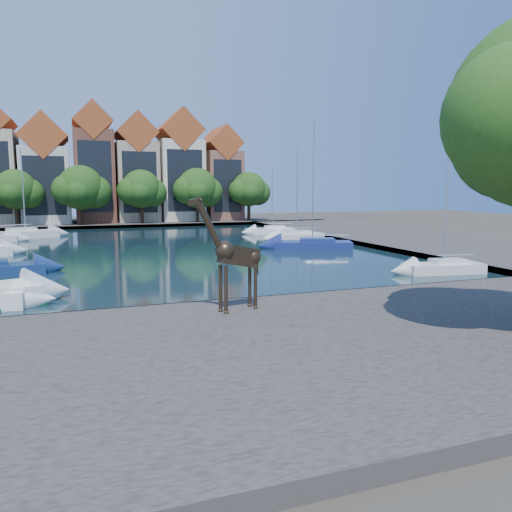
% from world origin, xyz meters
% --- Properties ---
extents(ground, '(160.00, 160.00, 0.00)m').
position_xyz_m(ground, '(0.00, 0.00, 0.00)').
color(ground, '#38332B').
rests_on(ground, ground).
extents(water_basin, '(38.00, 50.00, 0.08)m').
position_xyz_m(water_basin, '(0.00, 24.00, 0.04)').
color(water_basin, black).
rests_on(water_basin, ground).
extents(near_quay, '(50.00, 14.00, 0.50)m').
position_xyz_m(near_quay, '(0.00, -7.00, 0.25)').
color(near_quay, '#4B4541').
rests_on(near_quay, ground).
extents(far_quay, '(60.00, 16.00, 0.50)m').
position_xyz_m(far_quay, '(0.00, 56.00, 0.25)').
color(far_quay, '#4B4541').
rests_on(far_quay, ground).
extents(right_quay, '(14.00, 52.00, 0.50)m').
position_xyz_m(right_quay, '(25.00, 24.00, 0.25)').
color(right_quay, '#4B4541').
rests_on(right_quay, ground).
extents(townhouse_west_inner, '(6.43, 9.18, 15.15)m').
position_xyz_m(townhouse_west_inner, '(-10.50, 55.99, 7.35)').
color(townhouse_west_inner, beige).
rests_on(townhouse_west_inner, far_quay).
extents(townhouse_center, '(5.44, 9.18, 16.93)m').
position_xyz_m(townhouse_center, '(-4.00, 55.99, 8.36)').
color(townhouse_center, brown).
rests_on(townhouse_center, far_quay).
extents(townhouse_east_inner, '(5.94, 9.18, 15.79)m').
position_xyz_m(townhouse_east_inner, '(2.00, 55.99, 7.73)').
color(townhouse_east_inner, tan).
rests_on(townhouse_east_inner, far_quay).
extents(townhouse_east_mid, '(6.43, 9.18, 16.65)m').
position_xyz_m(townhouse_east_mid, '(8.50, 55.99, 8.10)').
color(townhouse_east_mid, beige).
rests_on(townhouse_east_mid, far_quay).
extents(townhouse_east_end, '(5.44, 9.18, 14.43)m').
position_xyz_m(townhouse_east_end, '(15.00, 55.99, 7.11)').
color(townhouse_east_end, brown).
rests_on(townhouse_east_end, far_quay).
extents(far_tree_west, '(6.76, 5.20, 7.36)m').
position_xyz_m(far_tree_west, '(-13.91, 50.49, 5.08)').
color(far_tree_west, '#332114').
rests_on(far_tree_west, far_quay).
extents(far_tree_mid_west, '(7.80, 6.00, 8.00)m').
position_xyz_m(far_tree_mid_west, '(-5.89, 50.49, 5.29)').
color(far_tree_mid_west, '#332114').
rests_on(far_tree_mid_west, far_quay).
extents(far_tree_mid_east, '(7.02, 5.40, 7.52)m').
position_xyz_m(far_tree_mid_east, '(2.10, 50.49, 5.13)').
color(far_tree_mid_east, '#332114').
rests_on(far_tree_mid_east, far_quay).
extents(far_tree_east, '(7.54, 5.80, 7.84)m').
position_xyz_m(far_tree_east, '(10.11, 50.49, 5.24)').
color(far_tree_east, '#332114').
rests_on(far_tree_east, far_quay).
extents(far_tree_far_east, '(6.76, 5.20, 7.36)m').
position_xyz_m(far_tree_far_east, '(18.09, 50.49, 5.08)').
color(far_tree_far_east, '#332114').
rests_on(far_tree_far_east, far_quay).
extents(giraffe_statue, '(3.19, 1.27, 4.63)m').
position_xyz_m(giraffe_statue, '(-1.03, -2.21, 2.78)').
color(giraffe_statue, '#312518').
rests_on(giraffe_statue, near_quay).
extents(sailboat_left_e, '(6.85, 4.38, 9.59)m').
position_xyz_m(sailboat_left_e, '(-12.00, 37.54, 0.69)').
color(sailboat_left_e, silver).
rests_on(sailboat_left_e, water_basin).
extents(sailboat_right_a, '(5.23, 2.58, 9.10)m').
position_xyz_m(sailboat_right_a, '(15.00, 4.15, 0.58)').
color(sailboat_right_a, silver).
rests_on(sailboat_right_a, water_basin).
extents(sailboat_right_b, '(7.30, 4.69, 11.31)m').
position_xyz_m(sailboat_right_b, '(12.93, 18.68, 0.58)').
color(sailboat_right_b, navy).
rests_on(sailboat_right_b, water_basin).
extents(sailboat_right_c, '(5.97, 2.71, 9.76)m').
position_xyz_m(sailboat_right_c, '(15.00, 26.58, 0.57)').
color(sailboat_right_c, silver).
rests_on(sailboat_right_c, water_basin).
extents(sailboat_right_d, '(5.37, 2.30, 7.70)m').
position_xyz_m(sailboat_right_d, '(15.00, 33.50, 0.58)').
color(sailboat_right_d, white).
rests_on(sailboat_right_d, water_basin).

